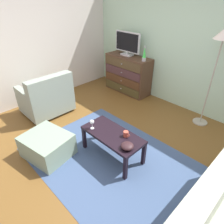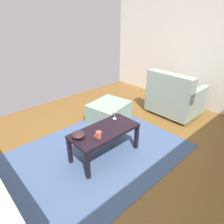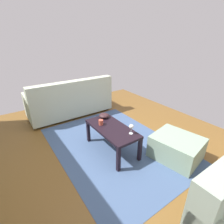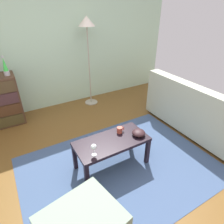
{
  "view_description": "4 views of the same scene",
  "coord_description": "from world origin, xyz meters",
  "px_view_note": "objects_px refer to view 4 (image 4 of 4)",
  "views": [
    {
      "loc": [
        1.81,
        -1.76,
        2.29
      ],
      "look_at": [
        0.11,
        -0.1,
        0.82
      ],
      "focal_mm": 31.88,
      "sensor_mm": 36.0,
      "label": 1
    },
    {
      "loc": [
        1.63,
        1.68,
        1.9
      ],
      "look_at": [
        0.15,
        0.09,
        0.79
      ],
      "focal_mm": 31.83,
      "sensor_mm": 36.0,
      "label": 2
    },
    {
      "loc": [
        -1.85,
        1.26,
        1.81
      ],
      "look_at": [
        -0.19,
        0.12,
        0.88
      ],
      "focal_mm": 27.29,
      "sensor_mm": 36.0,
      "label": 3
    },
    {
      "loc": [
        -0.89,
        -1.84,
        2.03
      ],
      "look_at": [
        0.15,
        -0.06,
        0.84
      ],
      "focal_mm": 31.04,
      "sensor_mm": 36.0,
      "label": 4
    }
  ],
  "objects_px": {
    "lava_lamp": "(5,67)",
    "bowl_decorative": "(139,133)",
    "wine_glass": "(94,147)",
    "couch_large": "(198,113)",
    "standing_lamp": "(87,30)",
    "mug": "(120,130)",
    "coffee_table": "(112,144)"
  },
  "relations": [
    {
      "from": "standing_lamp",
      "to": "mug",
      "type": "bearing_deg",
      "value": -101.96
    },
    {
      "from": "bowl_decorative",
      "to": "standing_lamp",
      "type": "xyz_separation_m",
      "value": [
        0.2,
        2.0,
        1.06
      ]
    },
    {
      "from": "wine_glass",
      "to": "lava_lamp",
      "type": "bearing_deg",
      "value": 107.27
    },
    {
      "from": "coffee_table",
      "to": "standing_lamp",
      "type": "height_order",
      "value": "standing_lamp"
    },
    {
      "from": "bowl_decorative",
      "to": "couch_large",
      "type": "relative_size",
      "value": 0.09
    },
    {
      "from": "mug",
      "to": "couch_large",
      "type": "bearing_deg",
      "value": -2.97
    },
    {
      "from": "wine_glass",
      "to": "couch_large",
      "type": "bearing_deg",
      "value": 3.98
    },
    {
      "from": "lava_lamp",
      "to": "standing_lamp",
      "type": "distance_m",
      "value": 1.6
    },
    {
      "from": "couch_large",
      "to": "standing_lamp",
      "type": "distance_m",
      "value": 2.54
    },
    {
      "from": "mug",
      "to": "couch_large",
      "type": "height_order",
      "value": "couch_large"
    },
    {
      "from": "mug",
      "to": "lava_lamp",
      "type": "bearing_deg",
      "value": 121.92
    },
    {
      "from": "wine_glass",
      "to": "standing_lamp",
      "type": "relative_size",
      "value": 0.09
    },
    {
      "from": "lava_lamp",
      "to": "standing_lamp",
      "type": "relative_size",
      "value": 0.18
    },
    {
      "from": "lava_lamp",
      "to": "coffee_table",
      "type": "height_order",
      "value": "lava_lamp"
    },
    {
      "from": "couch_large",
      "to": "coffee_table",
      "type": "bearing_deg",
      "value": -179.62
    },
    {
      "from": "coffee_table",
      "to": "lava_lamp",
      "type": "bearing_deg",
      "value": 116.43
    },
    {
      "from": "coffee_table",
      "to": "mug",
      "type": "bearing_deg",
      "value": 26.63
    },
    {
      "from": "lava_lamp",
      "to": "mug",
      "type": "bearing_deg",
      "value": -58.08
    },
    {
      "from": "wine_glass",
      "to": "couch_large",
      "type": "xyz_separation_m",
      "value": [
        2.06,
        0.14,
        -0.22
      ]
    },
    {
      "from": "coffee_table",
      "to": "wine_glass",
      "type": "distance_m",
      "value": 0.39
    },
    {
      "from": "lava_lamp",
      "to": "bowl_decorative",
      "type": "xyz_separation_m",
      "value": [
        1.33,
        -2.01,
        -0.58
      ]
    },
    {
      "from": "coffee_table",
      "to": "mug",
      "type": "relative_size",
      "value": 8.57
    },
    {
      "from": "wine_glass",
      "to": "bowl_decorative",
      "type": "xyz_separation_m",
      "value": [
        0.69,
        0.05,
        -0.08
      ]
    },
    {
      "from": "couch_large",
      "to": "standing_lamp",
      "type": "height_order",
      "value": "standing_lamp"
    },
    {
      "from": "wine_glass",
      "to": "couch_large",
      "type": "distance_m",
      "value": 2.08
    },
    {
      "from": "lava_lamp",
      "to": "wine_glass",
      "type": "relative_size",
      "value": 2.1
    },
    {
      "from": "coffee_table",
      "to": "couch_large",
      "type": "height_order",
      "value": "couch_large"
    },
    {
      "from": "coffee_table",
      "to": "bowl_decorative",
      "type": "distance_m",
      "value": 0.39
    },
    {
      "from": "couch_large",
      "to": "standing_lamp",
      "type": "xyz_separation_m",
      "value": [
        -1.17,
        1.91,
        1.2
      ]
    },
    {
      "from": "coffee_table",
      "to": "bowl_decorative",
      "type": "relative_size",
      "value": 5.48
    },
    {
      "from": "bowl_decorative",
      "to": "couch_large",
      "type": "distance_m",
      "value": 1.38
    },
    {
      "from": "bowl_decorative",
      "to": "lava_lamp",
      "type": "bearing_deg",
      "value": 123.46
    }
  ]
}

